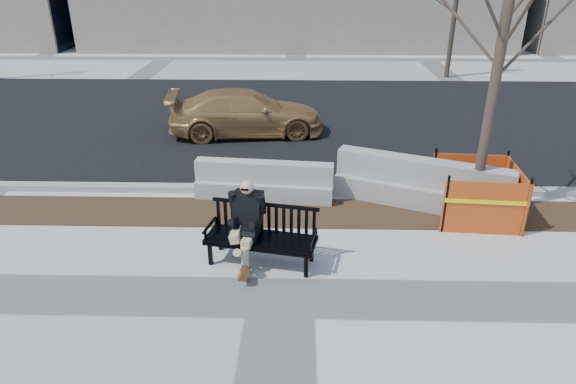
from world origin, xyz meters
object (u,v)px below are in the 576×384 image
sedan (247,134)px  jersey_barrier_right (419,204)px  seated_man (248,259)px  tree_fence (472,216)px  jersey_barrier_left (264,198)px  bench (262,262)px

sedan → jersey_barrier_right: sedan is taller
seated_man → tree_fence: (4.02, 1.58, 0.00)m
sedan → jersey_barrier_left: sedan is taller
jersey_barrier_left → jersey_barrier_right: 3.03m
bench → tree_fence: bearing=35.6°
seated_man → tree_fence: tree_fence is taller
tree_fence → sedan: 6.62m
bench → seated_man: size_ratio=1.33×
tree_fence → jersey_barrier_right: tree_fence is taller
tree_fence → jersey_barrier_right: size_ratio=1.61×
bench → seated_man: 0.25m
sedan → jersey_barrier_left: bearing=-176.5°
jersey_barrier_right → bench: bearing=-120.7°
bench → tree_fence: 4.14m
bench → sedan: bearing=109.5°
bench → tree_fence: tree_fence is taller
jersey_barrier_right → sedan: bearing=154.5°
seated_man → jersey_barrier_left: bearing=98.9°
sedan → jersey_barrier_left: 4.09m
tree_fence → bench: bearing=-156.2°
jersey_barrier_left → jersey_barrier_right: bearing=1.4°
tree_fence → jersey_barrier_right: (-0.88, 0.46, 0.00)m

